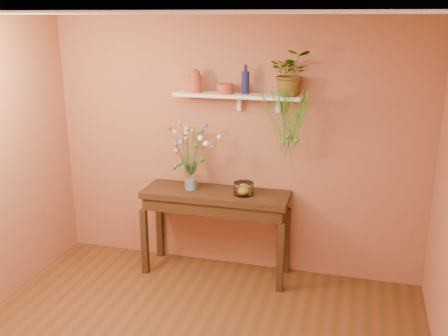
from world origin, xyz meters
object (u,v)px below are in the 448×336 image
(bouquet, at_px, (191,144))
(glass_bowl, at_px, (244,189))
(glass_vase, at_px, (191,179))
(blue_bottle, at_px, (245,82))
(spider_plant, at_px, (291,73))
(terracotta_jug, at_px, (195,81))
(sideboard, at_px, (216,204))

(bouquet, bearing_deg, glass_bowl, -0.83)
(glass_vase, relative_size, glass_bowl, 1.26)
(glass_bowl, bearing_deg, blue_bottle, 100.79)
(spider_plant, xyz_separation_m, glass_bowl, (-0.42, -0.16, -1.17))
(spider_plant, relative_size, glass_vase, 1.70)
(blue_bottle, height_order, glass_bowl, blue_bottle)
(spider_plant, bearing_deg, blue_bottle, -179.19)
(glass_bowl, bearing_deg, glass_vase, 179.46)
(spider_plant, relative_size, glass_bowl, 2.14)
(terracotta_jug, xyz_separation_m, spider_plant, (0.96, 0.04, 0.11))
(terracotta_jug, distance_m, bouquet, 0.64)
(bouquet, relative_size, glass_bowl, 2.67)
(terracotta_jug, xyz_separation_m, blue_bottle, (0.51, 0.04, 0.00))
(glass_vase, bearing_deg, bouquet, 22.50)
(sideboard, relative_size, blue_bottle, 5.29)
(terracotta_jug, xyz_separation_m, glass_bowl, (0.54, -0.12, -1.06))
(terracotta_jug, relative_size, spider_plant, 0.54)
(sideboard, distance_m, terracotta_jug, 1.29)
(spider_plant, height_order, bouquet, spider_plant)
(bouquet, bearing_deg, terracotta_jug, 78.31)
(terracotta_jug, relative_size, glass_vase, 0.91)
(terracotta_jug, bearing_deg, blue_bottle, 4.21)
(glass_vase, bearing_deg, spider_plant, 8.82)
(terracotta_jug, relative_size, bouquet, 0.43)
(glass_vase, bearing_deg, glass_bowl, -0.54)
(glass_vase, xyz_separation_m, bouquet, (0.01, 0.00, 0.38))
(terracotta_jug, bearing_deg, spider_plant, 2.63)
(spider_plant, xyz_separation_m, bouquet, (-0.99, -0.15, -0.74))
(sideboard, xyz_separation_m, spider_plant, (0.72, 0.15, 1.37))
(terracotta_jug, relative_size, blue_bottle, 0.82)
(bouquet, distance_m, glass_bowl, 0.71)
(sideboard, relative_size, terracotta_jug, 6.43)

